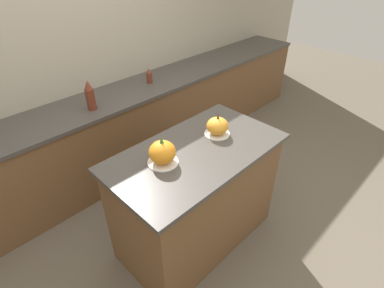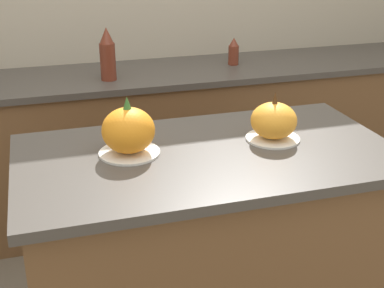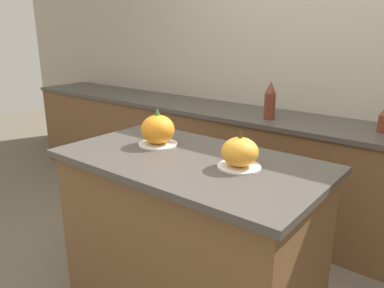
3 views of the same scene
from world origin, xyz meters
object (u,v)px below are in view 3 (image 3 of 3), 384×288
at_px(bottle_tall, 270,101).
at_px(bottle_short, 383,121).
at_px(pumpkin_cake_right, 240,153).
at_px(pumpkin_cake_left, 158,130).

distance_m(bottle_tall, bottle_short, 0.76).
bearing_deg(pumpkin_cake_right, pumpkin_cake_left, 177.44).
bearing_deg(bottle_short, pumpkin_cake_right, -104.47).
bearing_deg(bottle_short, bottle_tall, -171.16).
height_order(pumpkin_cake_right, bottle_tall, bottle_tall).
height_order(pumpkin_cake_left, pumpkin_cake_right, pumpkin_cake_left).
bearing_deg(bottle_tall, pumpkin_cake_right, -69.07).
height_order(pumpkin_cake_right, bottle_short, pumpkin_cake_right).
bearing_deg(pumpkin_cake_left, bottle_short, 55.28).
height_order(bottle_tall, bottle_short, bottle_tall).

